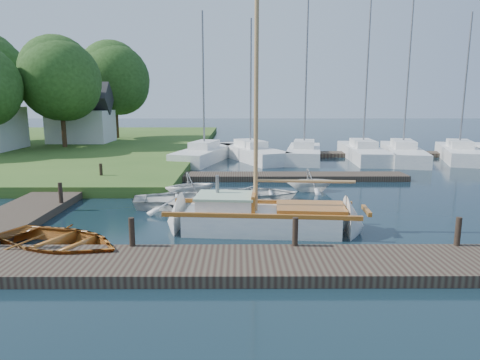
{
  "coord_description": "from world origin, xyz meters",
  "views": [
    {
      "loc": [
        -0.07,
        -16.29,
        4.3
      ],
      "look_at": [
        0.0,
        0.0,
        1.2
      ],
      "focal_mm": 32.0,
      "sensor_mm": 36.0,
      "label": 1
    }
  ],
  "objects_px": {
    "mooring_post_5": "(101,171)",
    "house_c": "(81,119)",
    "dinghy": "(58,238)",
    "marina_boat_3": "(363,151)",
    "tender_d": "(310,179)",
    "tender_a": "(183,197)",
    "mooring_post_1": "(132,232)",
    "mooring_post_4": "(61,193)",
    "marina_boat_2": "(304,152)",
    "marina_boat_1": "(250,152)",
    "mooring_post_3": "(458,231)",
    "tree_3": "(60,79)",
    "marina_boat_0": "(204,153)",
    "marina_boat_5": "(459,152)",
    "tender_c": "(258,191)",
    "marina_boat_4": "(403,152)",
    "mooring_post_2": "(295,232)",
    "tender_b": "(191,183)",
    "sailboat": "(266,220)",
    "tree_7": "(115,79)"
  },
  "relations": [
    {
      "from": "sailboat",
      "to": "tree_3",
      "type": "distance_m",
      "value": 26.06
    },
    {
      "from": "dinghy",
      "to": "marina_boat_3",
      "type": "xyz_separation_m",
      "value": [
        14.13,
        19.1,
        0.15
      ]
    },
    {
      "from": "marina_boat_2",
      "to": "tender_a",
      "type": "bearing_deg",
      "value": 162.87
    },
    {
      "from": "mooring_post_2",
      "to": "marina_boat_3",
      "type": "distance_m",
      "value": 20.78
    },
    {
      "from": "sailboat",
      "to": "mooring_post_5",
      "type": "bearing_deg",
      "value": 140.58
    },
    {
      "from": "tender_d",
      "to": "marina_boat_1",
      "type": "distance_m",
      "value": 10.98
    },
    {
      "from": "mooring_post_2",
      "to": "tree_7",
      "type": "distance_m",
      "value": 34.3
    },
    {
      "from": "tender_b",
      "to": "mooring_post_2",
      "type": "bearing_deg",
      "value": -176.35
    },
    {
      "from": "marina_boat_3",
      "to": "mooring_post_2",
      "type": "bearing_deg",
      "value": 162.49
    },
    {
      "from": "mooring_post_4",
      "to": "mooring_post_5",
      "type": "bearing_deg",
      "value": 90.0
    },
    {
      "from": "mooring_post_3",
      "to": "dinghy",
      "type": "relative_size",
      "value": 0.2
    },
    {
      "from": "mooring_post_4",
      "to": "marina_boat_5",
      "type": "height_order",
      "value": "marina_boat_5"
    },
    {
      "from": "tender_c",
      "to": "marina_boat_4",
      "type": "relative_size",
      "value": 0.3
    },
    {
      "from": "mooring_post_1",
      "to": "marina_boat_3",
      "type": "height_order",
      "value": "marina_boat_3"
    },
    {
      "from": "mooring_post_5",
      "to": "tender_d",
      "type": "distance_m",
      "value": 10.45
    },
    {
      "from": "mooring_post_1",
      "to": "dinghy",
      "type": "xyz_separation_m",
      "value": [
        -2.18,
        0.3,
        -0.28
      ]
    },
    {
      "from": "sailboat",
      "to": "marina_boat_0",
      "type": "relative_size",
      "value": 0.98
    },
    {
      "from": "tender_d",
      "to": "tender_a",
      "type": "bearing_deg",
      "value": 110.19
    },
    {
      "from": "mooring_post_4",
      "to": "tree_3",
      "type": "height_order",
      "value": "tree_3"
    },
    {
      "from": "mooring_post_3",
      "to": "marina_boat_4",
      "type": "xyz_separation_m",
      "value": [
        5.72,
        19.09,
        -0.13
      ]
    },
    {
      "from": "marina_boat_3",
      "to": "house_c",
      "type": "xyz_separation_m",
      "value": [
        -22.95,
        7.6,
        2.01
      ]
    },
    {
      "from": "marina_boat_5",
      "to": "mooring_post_3",
      "type": "bearing_deg",
      "value": 170.5
    },
    {
      "from": "mooring_post_1",
      "to": "marina_boat_0",
      "type": "bearing_deg",
      "value": 88.23
    },
    {
      "from": "marina_boat_0",
      "to": "marina_boat_3",
      "type": "distance_m",
      "value": 11.43
    },
    {
      "from": "mooring_post_1",
      "to": "mooring_post_2",
      "type": "relative_size",
      "value": 1.0
    },
    {
      "from": "marina_boat_3",
      "to": "tender_b",
      "type": "bearing_deg",
      "value": 140.71
    },
    {
      "from": "mooring_post_1",
      "to": "tree_3",
      "type": "height_order",
      "value": "tree_3"
    },
    {
      "from": "marina_boat_4",
      "to": "tender_a",
      "type": "bearing_deg",
      "value": 146.82
    },
    {
      "from": "mooring_post_2",
      "to": "tender_d",
      "type": "distance_m",
      "value": 8.66
    },
    {
      "from": "mooring_post_2",
      "to": "marina_boat_0",
      "type": "bearing_deg",
      "value": 102.05
    },
    {
      "from": "tender_b",
      "to": "marina_boat_4",
      "type": "xyz_separation_m",
      "value": [
        13.91,
        11.72,
        -0.04
      ]
    },
    {
      "from": "tender_c",
      "to": "tender_d",
      "type": "distance_m",
      "value": 3.06
    },
    {
      "from": "mooring_post_4",
      "to": "house_c",
      "type": "bearing_deg",
      "value": 107.65
    },
    {
      "from": "marina_boat_5",
      "to": "house_c",
      "type": "distance_m",
      "value": 30.85
    },
    {
      "from": "tender_a",
      "to": "marina_boat_0",
      "type": "height_order",
      "value": "marina_boat_0"
    },
    {
      "from": "tender_c",
      "to": "marina_boat_3",
      "type": "xyz_separation_m",
      "value": [
        8.16,
        12.62,
        0.21
      ]
    },
    {
      "from": "tender_b",
      "to": "tree_3",
      "type": "bearing_deg",
      "value": 14.05
    },
    {
      "from": "sailboat",
      "to": "tree_3",
      "type": "relative_size",
      "value": 1.12
    },
    {
      "from": "mooring_post_5",
      "to": "house_c",
      "type": "distance_m",
      "value": 18.48
    },
    {
      "from": "mooring_post_3",
      "to": "marina_boat_5",
      "type": "distance_m",
      "value": 21.37
    },
    {
      "from": "tender_b",
      "to": "marina_boat_1",
      "type": "xyz_separation_m",
      "value": [
        3.0,
        11.79,
        -0.04
      ]
    },
    {
      "from": "mooring_post_1",
      "to": "tree_3",
      "type": "distance_m",
      "value": 26.05
    },
    {
      "from": "tender_b",
      "to": "house_c",
      "type": "bearing_deg",
      "value": 8.1
    },
    {
      "from": "mooring_post_4",
      "to": "marina_boat_2",
      "type": "relative_size",
      "value": 0.07
    },
    {
      "from": "mooring_post_3",
      "to": "tree_3",
      "type": "height_order",
      "value": "tree_3"
    },
    {
      "from": "mooring_post_4",
      "to": "dinghy",
      "type": "relative_size",
      "value": 0.2
    },
    {
      "from": "tree_3",
      "to": "dinghy",
      "type": "bearing_deg",
      "value": -68.8
    },
    {
      "from": "mooring_post_4",
      "to": "tender_a",
      "type": "distance_m",
      "value": 4.75
    },
    {
      "from": "mooring_post_1",
      "to": "tender_a",
      "type": "height_order",
      "value": "mooring_post_1"
    },
    {
      "from": "dinghy",
      "to": "marina_boat_1",
      "type": "bearing_deg",
      "value": 7.21
    }
  ]
}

